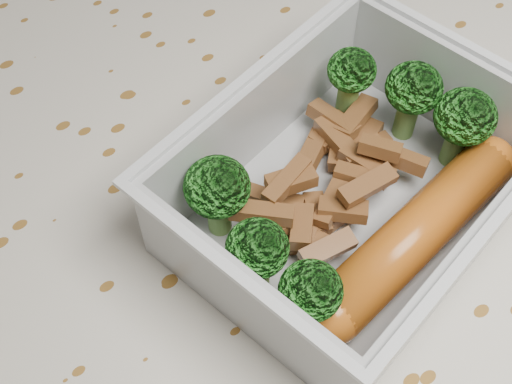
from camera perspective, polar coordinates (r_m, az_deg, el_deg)
dining_table at (r=0.49m, az=-0.46°, el=-8.20°), size 1.40×0.90×0.75m
tablecloth at (r=0.44m, az=-0.51°, el=-5.35°), size 1.46×0.96×0.19m
lunch_container at (r=0.40m, az=7.67°, el=-0.14°), size 0.23×0.19×0.07m
broccoli_florets at (r=0.39m, az=6.83°, el=2.23°), size 0.18×0.13×0.06m
meat_pile at (r=0.41m, az=5.77°, el=0.86°), size 0.12×0.09×0.03m
sausage at (r=0.39m, az=12.67°, el=-3.26°), size 0.17×0.05×0.03m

